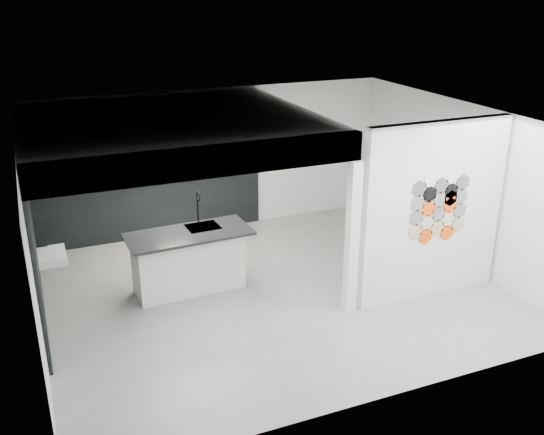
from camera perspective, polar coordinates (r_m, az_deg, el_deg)
The scene contains 17 objects.
floor at distance 9.86m, azimuth 0.13°, elevation -6.94°, with size 7.00×6.00×0.01m, color gray.
partition_panel at distance 9.53m, azimuth 14.96°, elevation 0.56°, with size 2.45×0.15×2.80m, color silver.
bay_clad_back at distance 11.70m, azimuth -11.45°, elevation 3.54°, with size 4.40×0.04×2.35m, color black.
bay_clad_left at distance 9.66m, azimuth -21.67°, elevation -1.42°, with size 0.04×4.00×2.35m, color black.
bulkhead at distance 9.48m, azimuth -9.58°, elevation 8.15°, with size 4.40×4.00×0.40m, color silver.
corner_column at distance 8.87m, azimuth 7.54°, elevation -2.02°, with size 0.16×0.16×2.35m, color silver.
fascia_beam at distance 7.68m, azimuth -6.19°, elevation 5.23°, with size 4.40×0.16×0.40m, color silver.
wall_basin at distance 9.60m, azimuth -20.00°, elevation -3.45°, with size 0.40×0.60×0.12m, color silver.
display_shelf at distance 11.58m, azimuth -10.90°, elevation 4.05°, with size 3.00×0.15×0.04m, color black.
kitchen_island at distance 9.76m, azimuth -7.85°, elevation -3.96°, with size 1.97×0.94×1.56m.
stockpot at distance 11.39m, azimuth -16.85°, elevation 3.84°, with size 0.24×0.24×0.20m, color black.
kettle at distance 11.76m, azimuth -6.56°, elevation 5.01°, with size 0.16×0.16×0.13m, color black.
glass_bowl at distance 11.89m, azimuth -4.55°, elevation 5.18°, with size 0.15×0.15×0.10m, color gray.
glass_vase at distance 11.88m, azimuth -4.55°, elevation 5.26°, with size 0.10×0.10×0.14m, color gray.
bottle_dark at distance 11.46m, azimuth -13.69°, elevation 4.21°, with size 0.07×0.07×0.18m, color black.
utensil_cup at distance 11.41m, azimuth -16.15°, elevation 3.66°, with size 0.07×0.07×0.09m, color black.
hex_tile_cluster at distance 9.45m, azimuth 15.49°, elevation 1.01°, with size 1.04×0.02×1.16m.
Camera 1 is at (-3.36, -8.01, 4.66)m, focal length 40.00 mm.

